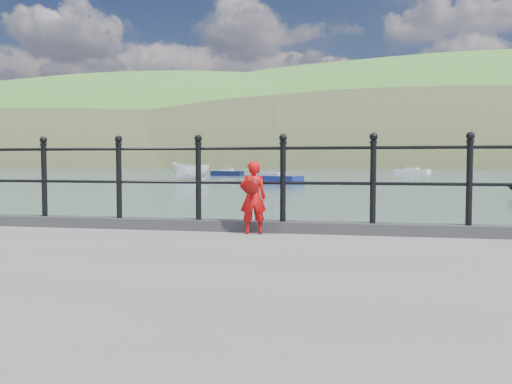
% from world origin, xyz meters
% --- Properties ---
extents(ground, '(600.00, 600.00, 0.00)m').
position_xyz_m(ground, '(0.00, 0.00, 0.00)').
color(ground, '#2D4251').
rests_on(ground, ground).
extents(kerb, '(60.00, 0.30, 0.15)m').
position_xyz_m(kerb, '(0.00, -0.15, 1.07)').
color(kerb, '#28282B').
rests_on(kerb, quay).
extents(railing, '(18.11, 0.11, 1.20)m').
position_xyz_m(railing, '(0.00, -0.15, 1.82)').
color(railing, black).
rests_on(railing, kerb).
extents(far_shore, '(830.00, 200.00, 156.00)m').
position_xyz_m(far_shore, '(38.34, 239.41, -22.57)').
color(far_shore, '#333A21').
rests_on(far_shore, ground).
extents(child, '(0.41, 0.35, 0.97)m').
position_xyz_m(child, '(0.24, -0.41, 1.50)').
color(child, red).
rests_on(child, quay).
extents(launch_white, '(4.33, 5.34, 1.97)m').
position_xyz_m(launch_white, '(-16.82, 48.73, 0.99)').
color(launch_white, white).
rests_on(launch_white, ground).
extents(sailboat_port, '(5.80, 4.38, 8.25)m').
position_xyz_m(sailboat_port, '(-6.62, 42.35, 0.34)').
color(sailboat_port, navy).
rests_on(sailboat_port, ground).
extents(sailboat_deep, '(6.16, 4.49, 8.95)m').
position_xyz_m(sailboat_deep, '(9.93, 91.67, 0.34)').
color(sailboat_deep, silver).
rests_on(sailboat_deep, ground).
extents(sailboat_left, '(4.99, 2.57, 6.98)m').
position_xyz_m(sailboat_left, '(-17.80, 68.34, 0.34)').
color(sailboat_left, black).
rests_on(sailboat_left, ground).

